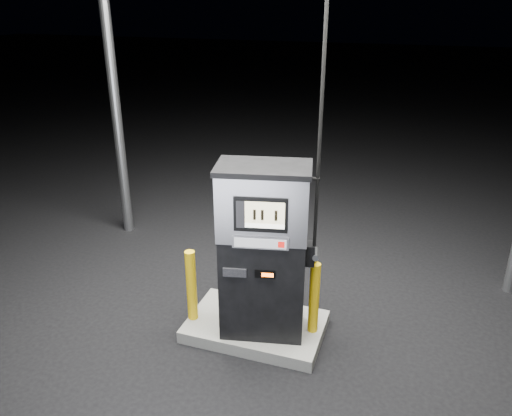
% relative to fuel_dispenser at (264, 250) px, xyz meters
% --- Properties ---
extents(ground, '(80.00, 80.00, 0.00)m').
position_rel_fuel_dispenser_xyz_m(ground, '(-0.12, 0.10, -1.18)').
color(ground, black).
rests_on(ground, ground).
extents(pump_island, '(1.60, 1.00, 0.15)m').
position_rel_fuel_dispenser_xyz_m(pump_island, '(-0.12, 0.10, -1.10)').
color(pump_island, '#64635F').
rests_on(pump_island, ground).
extents(fuel_dispenser, '(1.15, 0.78, 4.15)m').
position_rel_fuel_dispenser_xyz_m(fuel_dispenser, '(0.00, 0.00, 0.00)').
color(fuel_dispenser, black).
rests_on(fuel_dispenser, pump_island).
extents(bollard_left, '(0.16, 0.16, 0.90)m').
position_rel_fuel_dispenser_xyz_m(bollard_left, '(-0.86, -0.07, -0.58)').
color(bollard_left, yellow).
rests_on(bollard_left, pump_island).
extents(bollard_right, '(0.12, 0.12, 0.88)m').
position_rel_fuel_dispenser_xyz_m(bollard_right, '(0.55, 0.15, -0.59)').
color(bollard_right, yellow).
rests_on(bollard_right, pump_island).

